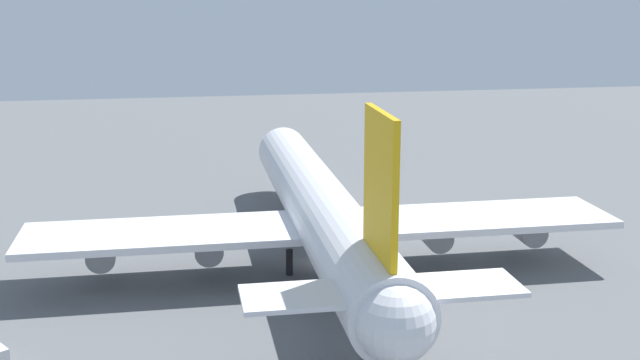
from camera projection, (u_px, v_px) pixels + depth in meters
ground_plane at (320, 263)px, 84.85m from camera, size 259.61×259.61×0.00m
cargo_airplane at (320, 210)px, 83.29m from camera, size 64.90×58.68×19.73m
safety_cone_nose at (288, 191)px, 112.83m from camera, size 0.41×0.41×0.58m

